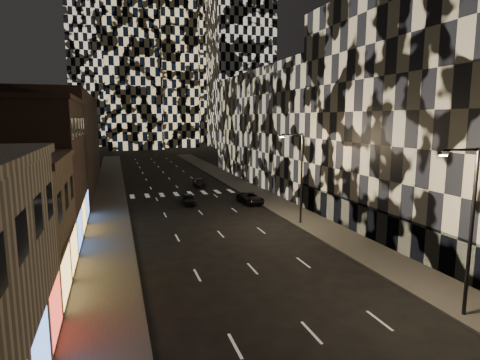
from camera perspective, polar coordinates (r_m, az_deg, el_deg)
sidewalk_left at (r=56.72m, az=-18.11°, el=-2.34°), size 4.00×120.00×0.15m
sidewalk_right at (r=59.81m, az=1.41°, el=-1.34°), size 4.00×120.00×0.15m
curb_left at (r=56.72m, az=-15.99°, el=-2.24°), size 0.20×120.00×0.15m
curb_right at (r=59.17m, az=-0.52°, el=-1.45°), size 0.20×120.00×0.15m
retail_brown at (r=40.30m, az=-28.73°, el=1.14°), size 10.00×15.00×12.00m
retail_filler_left at (r=66.31m, az=-24.39°, el=4.91°), size 10.00×40.00×14.00m
midrise_right at (r=41.88m, az=26.73°, el=8.40°), size 16.00×25.00×22.00m
midrise_base at (r=38.08m, az=17.32°, el=-5.45°), size 0.60×25.00×3.00m
midrise_filler_right at (r=69.11m, az=7.48°, el=7.40°), size 16.00×40.00×18.00m
tower_right_mid at (r=152.60m, az=-0.03°, el=23.78°), size 20.00×20.00×100.00m
tower_center_low at (r=150.48m, az=-15.41°, el=22.71°), size 18.00×18.00×95.00m
streetlight_near at (r=23.99m, az=29.73°, el=-5.06°), size 2.55×0.25×9.00m
streetlight_far at (r=40.06m, az=8.44°, el=1.16°), size 2.55×0.25×9.00m
car_dark_midlane at (r=50.10m, az=-7.29°, el=-2.72°), size 1.80×3.96×1.32m
car_dark_oncoming at (r=63.57m, az=-5.84°, el=-0.28°), size 2.21×4.43×1.23m
car_dark_rightlane at (r=50.37m, az=1.48°, el=-2.57°), size 2.61×5.01×1.35m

